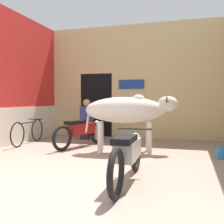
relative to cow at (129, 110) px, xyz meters
The scene contains 10 objects.
ground_plane 2.77m from the cow, 100.02° to the right, with size 30.00×30.00×0.00m, color gray.
wall_left_shopfront 3.42m from the cow, behind, with size 0.25×4.93×3.66m.
wall_back_with_doorway 2.81m from the cow, 107.70° to the left, with size 5.59×0.93×3.66m.
cow is the anchor object (origin of this frame).
motorcycle_near 2.34m from the cow, 77.43° to the right, with size 0.58×1.99×0.76m.
motorcycle_far 1.48m from the cow, 166.09° to the left, with size 0.81×1.94×0.75m.
bicycle 3.03m from the cow, behind, with size 0.44×1.73×0.68m.
shopkeeper_seated 2.44m from the cow, 136.14° to the left, with size 0.40×0.34×1.25m.
plastic_stool 2.31m from the cow, 128.25° to the left, with size 0.36×0.36×0.41m.
bucket 2.22m from the cow, ahead, with size 0.26×0.26×0.26m.
Camera 1 is at (1.81, -3.41, 1.23)m, focal length 42.00 mm.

